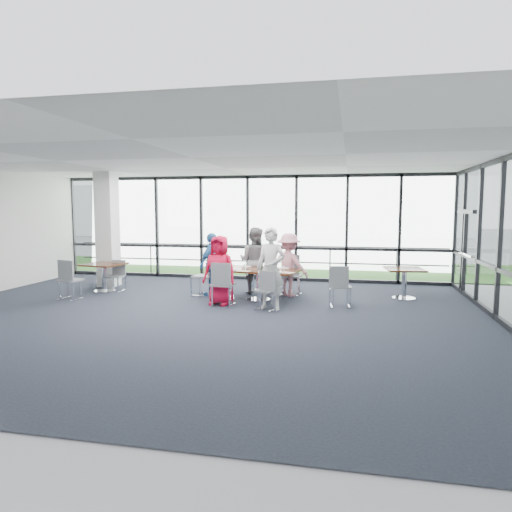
% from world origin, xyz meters
% --- Properties ---
extents(floor, '(12.00, 10.00, 0.02)m').
position_xyz_m(floor, '(0.00, 0.00, -0.01)').
color(floor, '#1C1F2D').
rests_on(floor, ground).
extents(ceiling, '(12.00, 10.00, 0.04)m').
position_xyz_m(ceiling, '(0.00, 0.00, 3.20)').
color(ceiling, white).
rests_on(ceiling, ground).
extents(wall_front, '(12.00, 0.10, 3.20)m').
position_xyz_m(wall_front, '(0.00, -5.00, 1.60)').
color(wall_front, silver).
rests_on(wall_front, ground).
extents(curtain_wall_back, '(12.00, 0.10, 3.20)m').
position_xyz_m(curtain_wall_back, '(0.00, 5.00, 1.60)').
color(curtain_wall_back, white).
rests_on(curtain_wall_back, ground).
extents(exit_door, '(0.12, 1.60, 2.10)m').
position_xyz_m(exit_door, '(6.00, 3.75, 1.05)').
color(exit_door, black).
rests_on(exit_door, ground).
extents(structural_column, '(0.50, 0.50, 3.20)m').
position_xyz_m(structural_column, '(-3.60, 3.00, 1.60)').
color(structural_column, white).
rests_on(structural_column, ground).
extents(apron, '(80.00, 70.00, 0.02)m').
position_xyz_m(apron, '(0.00, 10.00, -0.02)').
color(apron, gray).
rests_on(apron, ground).
extents(grass_strip, '(80.00, 5.00, 0.01)m').
position_xyz_m(grass_strip, '(0.00, 8.00, 0.01)').
color(grass_strip, '#2B5721').
rests_on(grass_strip, ground).
extents(hangar_main, '(24.00, 10.00, 6.00)m').
position_xyz_m(hangar_main, '(4.00, 32.00, 3.00)').
color(hangar_main, white).
rests_on(hangar_main, ground).
extents(hangar_aux, '(10.00, 6.00, 4.00)m').
position_xyz_m(hangar_aux, '(-18.00, 28.00, 2.00)').
color(hangar_aux, white).
rests_on(hangar_aux, ground).
extents(guard_rail, '(12.00, 0.06, 0.06)m').
position_xyz_m(guard_rail, '(0.00, 5.60, 0.50)').
color(guard_rail, '#2D2D33').
rests_on(guard_rail, ground).
extents(main_table, '(2.08, 1.41, 0.75)m').
position_xyz_m(main_table, '(0.98, 1.88, 0.62)').
color(main_table, black).
rests_on(main_table, ground).
extents(side_table_left, '(1.07, 1.07, 0.75)m').
position_xyz_m(side_table_left, '(-3.25, 2.16, 0.64)').
color(side_table_left, black).
rests_on(side_table_left, ground).
extents(side_table_right, '(0.98, 0.98, 0.75)m').
position_xyz_m(side_table_right, '(4.42, 2.76, 0.64)').
color(side_table_right, black).
rests_on(side_table_right, ground).
extents(diner_near_left, '(0.84, 0.61, 1.59)m').
position_xyz_m(diner_near_left, '(0.21, 1.21, 0.80)').
color(diner_near_left, red).
rests_on(diner_near_left, ground).
extents(diner_near_right, '(0.75, 0.62, 1.79)m').
position_xyz_m(diner_near_right, '(1.44, 0.95, 0.90)').
color(diner_near_right, silver).
rests_on(diner_near_right, ground).
extents(diner_far_left, '(0.91, 0.64, 1.72)m').
position_xyz_m(diner_far_left, '(0.71, 2.69, 0.86)').
color(diner_far_left, slate).
rests_on(diner_far_left, ground).
extents(diner_far_right, '(1.15, 0.88, 1.58)m').
position_xyz_m(diner_far_right, '(1.62, 2.54, 0.79)').
color(diner_far_right, '#CA7F8D').
rests_on(diner_far_right, ground).
extents(diner_end, '(0.82, 1.06, 1.59)m').
position_xyz_m(diner_end, '(-0.26, 2.18, 0.80)').
color(diner_end, teal).
rests_on(diner_end, ground).
extents(chair_main_nl, '(0.52, 0.52, 0.98)m').
position_xyz_m(chair_main_nl, '(0.31, 1.10, 0.49)').
color(chair_main_nl, slate).
rests_on(chair_main_nl, ground).
extents(chair_main_nr, '(0.53, 0.53, 0.85)m').
position_xyz_m(chair_main_nr, '(1.35, 0.88, 0.43)').
color(chair_main_nr, slate).
rests_on(chair_main_nr, ground).
extents(chair_main_fl, '(0.60, 0.60, 0.94)m').
position_xyz_m(chair_main_fl, '(0.74, 2.91, 0.47)').
color(chair_main_fl, slate).
rests_on(chair_main_fl, ground).
extents(chair_main_fr, '(0.56, 0.56, 0.99)m').
position_xyz_m(chair_main_fr, '(1.66, 2.64, 0.49)').
color(chair_main_fr, slate).
rests_on(chair_main_fr, ground).
extents(chair_main_end, '(0.57, 0.57, 0.99)m').
position_xyz_m(chair_main_end, '(-0.49, 2.17, 0.49)').
color(chair_main_end, slate).
rests_on(chair_main_end, ground).
extents(chair_spare_la, '(0.54, 0.54, 0.96)m').
position_xyz_m(chair_spare_la, '(-3.49, 1.01, 0.48)').
color(chair_spare_la, slate).
rests_on(chair_spare_la, ground).
extents(chair_spare_lb, '(0.42, 0.42, 0.80)m').
position_xyz_m(chair_spare_lb, '(-2.97, 2.22, 0.40)').
color(chair_spare_lb, slate).
rests_on(chair_spare_lb, ground).
extents(chair_spare_r, '(0.51, 0.51, 0.92)m').
position_xyz_m(chair_spare_r, '(2.92, 1.52, 0.46)').
color(chair_spare_r, slate).
rests_on(chair_spare_r, ground).
extents(plate_nl, '(0.24, 0.24, 0.01)m').
position_xyz_m(plate_nl, '(0.36, 1.69, 0.76)').
color(plate_nl, white).
rests_on(plate_nl, main_table).
extents(plate_nr, '(0.27, 0.27, 0.01)m').
position_xyz_m(plate_nr, '(1.51, 1.41, 0.76)').
color(plate_nr, white).
rests_on(plate_nr, main_table).
extents(plate_fl, '(0.25, 0.25, 0.01)m').
position_xyz_m(plate_fl, '(0.59, 2.26, 0.76)').
color(plate_fl, white).
rests_on(plate_fl, main_table).
extents(plate_fr, '(0.26, 0.26, 0.01)m').
position_xyz_m(plate_fr, '(1.55, 2.14, 0.76)').
color(plate_fr, white).
rests_on(plate_fr, main_table).
extents(plate_end, '(0.25, 0.25, 0.01)m').
position_xyz_m(plate_end, '(0.18, 2.00, 0.76)').
color(plate_end, white).
rests_on(plate_end, main_table).
extents(tumbler_a, '(0.07, 0.07, 0.14)m').
position_xyz_m(tumbler_a, '(0.68, 1.70, 0.82)').
color(tumbler_a, white).
rests_on(tumbler_a, main_table).
extents(tumbler_b, '(0.07, 0.07, 0.15)m').
position_xyz_m(tumbler_b, '(1.27, 1.65, 0.82)').
color(tumbler_b, white).
rests_on(tumbler_b, main_table).
extents(tumbler_c, '(0.07, 0.07, 0.13)m').
position_xyz_m(tumbler_c, '(1.11, 2.14, 0.82)').
color(tumbler_c, white).
rests_on(tumbler_c, main_table).
extents(tumbler_d, '(0.07, 0.07, 0.15)m').
position_xyz_m(tumbler_d, '(0.28, 1.85, 0.82)').
color(tumbler_d, white).
rests_on(tumbler_d, main_table).
extents(menu_a, '(0.35, 0.28, 0.00)m').
position_xyz_m(menu_a, '(0.71, 1.49, 0.75)').
color(menu_a, white).
rests_on(menu_a, main_table).
extents(menu_b, '(0.38, 0.34, 0.00)m').
position_xyz_m(menu_b, '(1.73, 1.45, 0.75)').
color(menu_b, white).
rests_on(menu_b, main_table).
extents(menu_c, '(0.34, 0.31, 0.00)m').
position_xyz_m(menu_c, '(1.22, 2.18, 0.75)').
color(menu_c, white).
rests_on(menu_c, main_table).
extents(condiment_caddy, '(0.10, 0.07, 0.04)m').
position_xyz_m(condiment_caddy, '(1.01, 1.97, 0.77)').
color(condiment_caddy, black).
rests_on(condiment_caddy, main_table).
extents(ketchup_bottle, '(0.06, 0.06, 0.18)m').
position_xyz_m(ketchup_bottle, '(1.01, 1.90, 0.84)').
color(ketchup_bottle, '#A3240F').
rests_on(ketchup_bottle, main_table).
extents(green_bottle, '(0.05, 0.05, 0.20)m').
position_xyz_m(green_bottle, '(1.02, 1.90, 0.85)').
color(green_bottle, '#236A3A').
rests_on(green_bottle, main_table).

